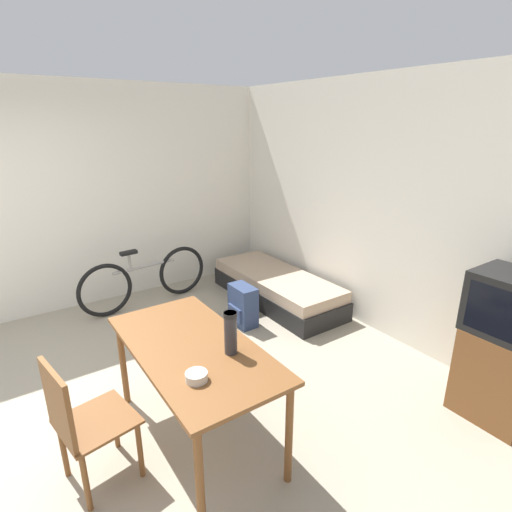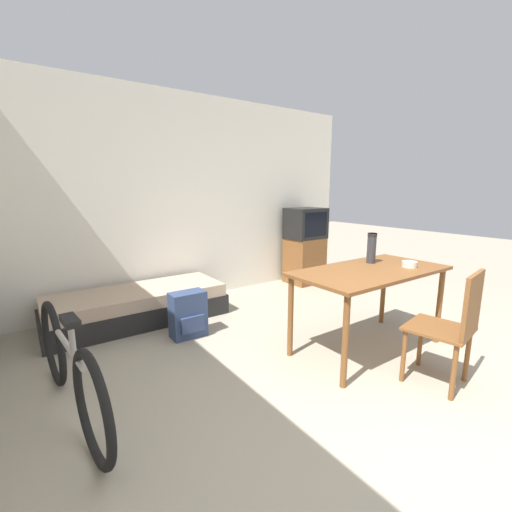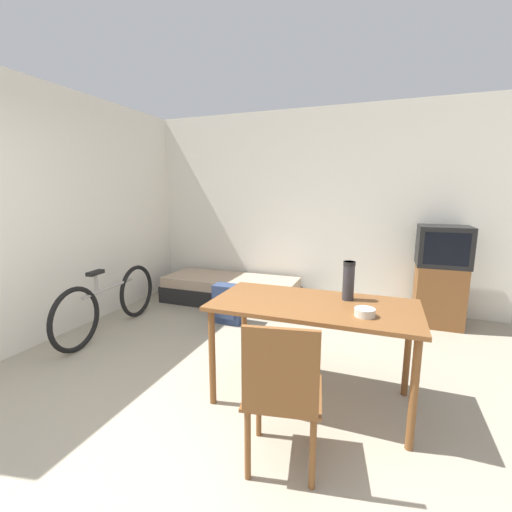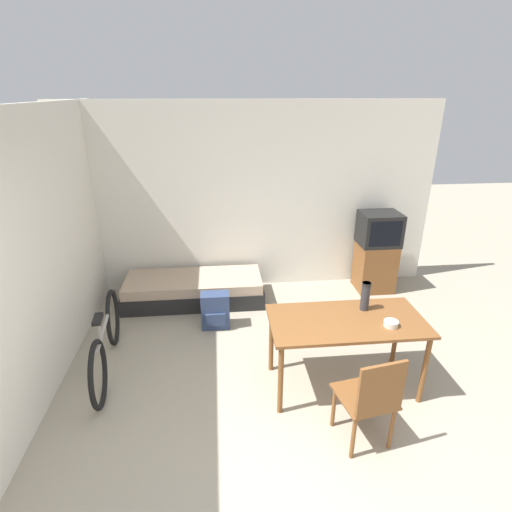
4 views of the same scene
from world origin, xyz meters
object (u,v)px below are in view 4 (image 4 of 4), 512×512
Objects in this scene: bicycle at (106,342)px; mate_bowl at (391,324)px; daybed at (194,289)px; tv at (377,251)px; wooden_chair at (372,397)px; backpack at (215,311)px; dining_table at (346,327)px; thermos_flask at (365,295)px.

mate_bowl reaches higher than bicycle.
bicycle reaches higher than daybed.
tv reaches higher than bicycle.
wooden_chair reaches higher than mate_bowl.
mate_bowl is 0.28× the size of backpack.
thermos_flask is at bearing 37.18° from dining_table.
wooden_chair is at bearing -111.90° from tv.
wooden_chair is 2.36m from backpack.
dining_table is at bearing 88.81° from wooden_chair.
thermos_flask is (1.80, -1.76, 0.75)m from daybed.
bicycle reaches higher than backpack.
thermos_flask reaches higher than dining_table.
daybed is 4.13× the size of backpack.
backpack is (-1.27, 1.22, -0.45)m from dining_table.
wooden_chair is at bearing -104.57° from thermos_flask.
bicycle is (-0.85, -1.43, 0.16)m from daybed.
bicycle is (-3.54, -1.56, -0.26)m from tv.
backpack is at bearing 140.07° from mate_bowl.
daybed is at bearing 112.67° from backpack.
mate_bowl is at bearing -13.16° from bicycle.
bicycle is 1.36m from backpack.
thermos_flask is 0.38m from mate_bowl.
mate_bowl is at bearing 57.77° from wooden_chair.
thermos_flask reaches higher than mate_bowl.
thermos_flask is at bearing -44.45° from daybed.
thermos_flask reaches higher than backpack.
mate_bowl is at bearing -39.93° from backpack.
wooden_chair is 0.78m from mate_bowl.
daybed is 1.31× the size of dining_table.
tv reaches higher than backpack.
dining_table reaches higher than daybed.
tv is at bearing 2.70° from daybed.
dining_table is 0.38m from thermos_flask.
tv is (2.69, 0.13, 0.42)m from daybed.
thermos_flask is at bearing -7.07° from bicycle.
backpack is (1.15, 0.72, -0.11)m from bicycle.
dining_table is 1.82m from backpack.
dining_table is (-1.12, -2.06, 0.08)m from tv.
dining_table is 5.01× the size of thermos_flask.
mate_bowl is at bearing -47.12° from daybed.
bicycle is (-2.41, 1.26, -0.17)m from wooden_chair.
daybed is 2.72m from tv.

